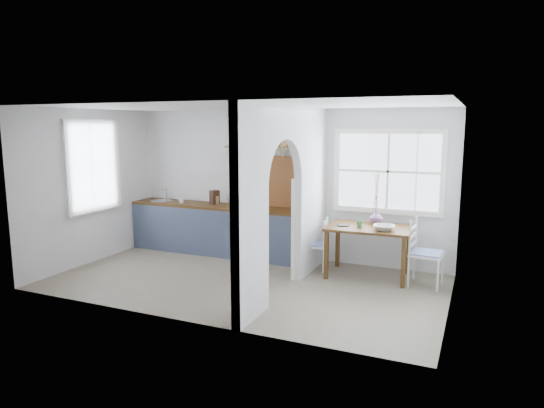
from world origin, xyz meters
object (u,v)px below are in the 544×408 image
at_px(dining_table, 368,252).
at_px(chair_left, 315,244).
at_px(kettle, 298,204).
at_px(chair_right, 427,253).
at_px(vase, 376,217).

distance_m(dining_table, chair_left, 0.89).
bearing_deg(kettle, chair_right, -32.24).
bearing_deg(chair_left, kettle, -127.17).
bearing_deg(chair_left, vase, 91.59).
bearing_deg(kettle, chair_left, -50.60).
distance_m(dining_table, kettle, 1.42).
bearing_deg(dining_table, vase, 75.56).
height_order(chair_right, kettle, kettle).
distance_m(chair_right, kettle, 2.21).
height_order(dining_table, vase, vase).
relative_size(chair_left, kettle, 3.31).
bearing_deg(dining_table, kettle, 167.33).
height_order(chair_left, kettle, kettle).
xyz_separation_m(dining_table, vase, (0.05, 0.25, 0.50)).
xyz_separation_m(dining_table, kettle, (-1.25, 0.23, 0.63)).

